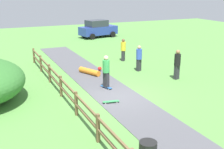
{
  "coord_description": "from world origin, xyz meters",
  "views": [
    {
      "loc": [
        -6.1,
        -12.85,
        5.41
      ],
      "look_at": [
        0.02,
        0.74,
        1.0
      ],
      "focal_mm": 47.54,
      "sensor_mm": 36.0,
      "label": 1
    }
  ],
  "objects_px": {
    "skater_fallen": "(90,71)",
    "bystander_blue": "(139,57)",
    "skateboard_loose": "(111,102)",
    "bystander_black": "(177,63)",
    "skater_riding": "(106,70)",
    "parked_car_blue": "(98,29)",
    "bystander_yellow": "(123,49)"
  },
  "relations": [
    {
      "from": "skater_fallen",
      "to": "bystander_yellow",
      "type": "xyz_separation_m",
      "value": [
        3.55,
        2.39,
        0.73
      ]
    },
    {
      "from": "bystander_yellow",
      "to": "skateboard_loose",
      "type": "bearing_deg",
      "value": -120.23
    },
    {
      "from": "bystander_black",
      "to": "parked_car_blue",
      "type": "distance_m",
      "value": 16.65
    },
    {
      "from": "bystander_black",
      "to": "parked_car_blue",
      "type": "xyz_separation_m",
      "value": [
        1.42,
        16.59,
        -0.06
      ]
    },
    {
      "from": "skater_riding",
      "to": "bystander_yellow",
      "type": "bearing_deg",
      "value": 55.44
    },
    {
      "from": "skater_fallen",
      "to": "skateboard_loose",
      "type": "xyz_separation_m",
      "value": [
        -0.81,
        -5.1,
        -0.11
      ]
    },
    {
      "from": "bystander_black",
      "to": "skater_riding",
      "type": "bearing_deg",
      "value": 178.03
    },
    {
      "from": "bystander_blue",
      "to": "bystander_black",
      "type": "bearing_deg",
      "value": -65.35
    },
    {
      "from": "bystander_black",
      "to": "parked_car_blue",
      "type": "height_order",
      "value": "parked_car_blue"
    },
    {
      "from": "bystander_yellow",
      "to": "bystander_blue",
      "type": "bearing_deg",
      "value": -95.81
    },
    {
      "from": "skater_riding",
      "to": "bystander_blue",
      "type": "distance_m",
      "value": 4.19
    },
    {
      "from": "skater_fallen",
      "to": "bystander_black",
      "type": "bearing_deg",
      "value": -35.51
    },
    {
      "from": "bystander_yellow",
      "to": "parked_car_blue",
      "type": "xyz_separation_m",
      "value": [
        2.31,
        11.04,
        0.03
      ]
    },
    {
      "from": "bystander_black",
      "to": "bystander_yellow",
      "type": "bearing_deg",
      "value": 99.05
    },
    {
      "from": "skater_riding",
      "to": "skateboard_loose",
      "type": "height_order",
      "value": "skater_riding"
    },
    {
      "from": "bystander_black",
      "to": "bystander_blue",
      "type": "height_order",
      "value": "bystander_black"
    },
    {
      "from": "bystander_yellow",
      "to": "bystander_black",
      "type": "height_order",
      "value": "bystander_black"
    },
    {
      "from": "skater_fallen",
      "to": "skateboard_loose",
      "type": "bearing_deg",
      "value": -99.06
    },
    {
      "from": "skateboard_loose",
      "to": "skater_riding",
      "type": "bearing_deg",
      "value": 72.8
    },
    {
      "from": "skater_riding",
      "to": "skater_fallen",
      "type": "distance_m",
      "value": 3.13
    },
    {
      "from": "skateboard_loose",
      "to": "bystander_blue",
      "type": "distance_m",
      "value": 6.14
    },
    {
      "from": "bystander_yellow",
      "to": "bystander_blue",
      "type": "height_order",
      "value": "bystander_blue"
    },
    {
      "from": "skater_fallen",
      "to": "bystander_blue",
      "type": "xyz_separation_m",
      "value": [
        3.25,
        -0.58,
        0.75
      ]
    },
    {
      "from": "skater_riding",
      "to": "bystander_yellow",
      "type": "xyz_separation_m",
      "value": [
        3.72,
        5.39,
        -0.13
      ]
    },
    {
      "from": "skater_fallen",
      "to": "bystander_blue",
      "type": "relative_size",
      "value": 0.96
    },
    {
      "from": "bystander_black",
      "to": "bystander_blue",
      "type": "distance_m",
      "value": 2.84
    },
    {
      "from": "skater_riding",
      "to": "bystander_blue",
      "type": "height_order",
      "value": "skater_riding"
    },
    {
      "from": "skateboard_loose",
      "to": "bystander_black",
      "type": "distance_m",
      "value": 5.67
    },
    {
      "from": "bystander_blue",
      "to": "skater_fallen",
      "type": "bearing_deg",
      "value": 169.89
    },
    {
      "from": "bystander_blue",
      "to": "skateboard_loose",
      "type": "bearing_deg",
      "value": -131.95
    },
    {
      "from": "skateboard_loose",
      "to": "skater_fallen",
      "type": "bearing_deg",
      "value": 80.94
    },
    {
      "from": "skater_riding",
      "to": "skateboard_loose",
      "type": "distance_m",
      "value": 2.39
    }
  ]
}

